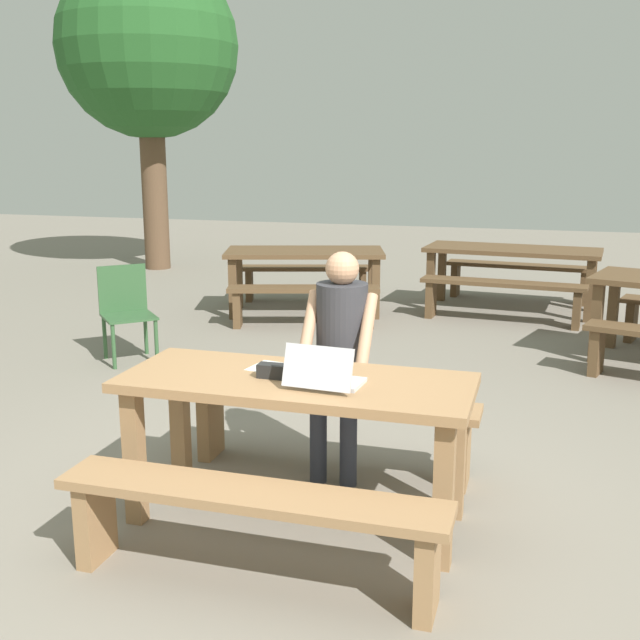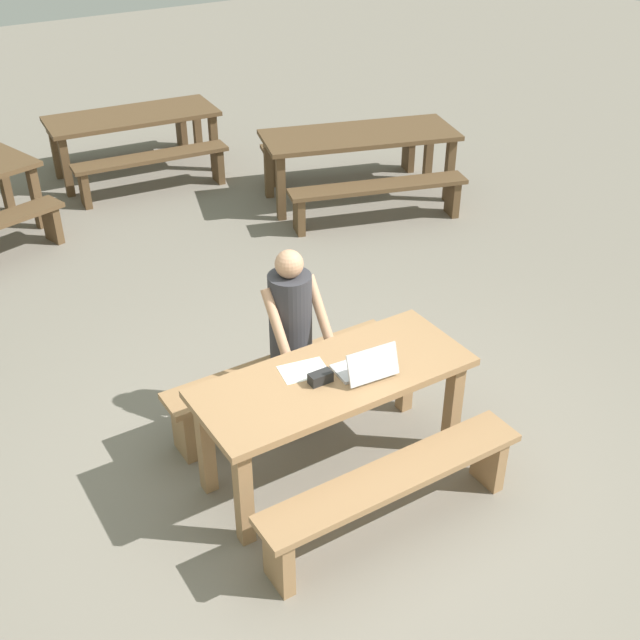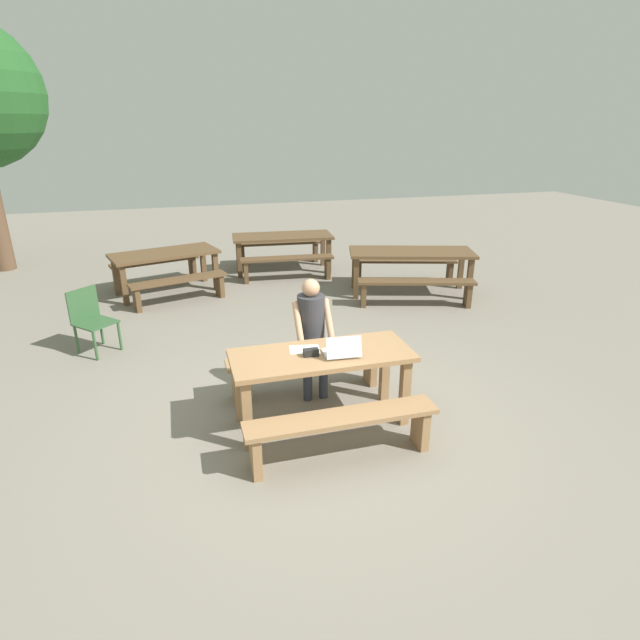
% 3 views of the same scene
% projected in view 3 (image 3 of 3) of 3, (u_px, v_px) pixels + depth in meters
% --- Properties ---
extents(ground_plane, '(30.00, 30.00, 0.00)m').
position_uv_depth(ground_plane, '(322.00, 421.00, 5.31)').
color(ground_plane, gray).
extents(picnic_table_front, '(1.79, 0.72, 0.78)m').
position_uv_depth(picnic_table_front, '(322.00, 365.00, 5.08)').
color(picnic_table_front, '#9E754C').
rests_on(picnic_table_front, ground).
extents(bench_near, '(1.77, 0.30, 0.46)m').
position_uv_depth(bench_near, '(342.00, 427.00, 4.60)').
color(bench_near, '#9E754C').
rests_on(bench_near, ground).
extents(bench_far, '(1.77, 0.30, 0.46)m').
position_uv_depth(bench_far, '(306.00, 364.00, 5.78)').
color(bench_far, '#9E754C').
rests_on(bench_far, ground).
extents(laptop, '(0.37, 0.31, 0.22)m').
position_uv_depth(laptop, '(342.00, 350.00, 4.97)').
color(laptop, silver).
rests_on(laptop, picnic_table_front).
extents(small_pouch, '(0.15, 0.08, 0.07)m').
position_uv_depth(small_pouch, '(311.00, 352.00, 4.96)').
color(small_pouch, black).
rests_on(small_pouch, picnic_table_front).
extents(paper_sheet, '(0.33, 0.26, 0.00)m').
position_uv_depth(paper_sheet, '(304.00, 349.00, 5.11)').
color(paper_sheet, white).
rests_on(paper_sheet, picnic_table_front).
extents(person_seated, '(0.41, 0.41, 1.34)m').
position_uv_depth(person_seated, '(312.00, 329.00, 5.61)').
color(person_seated, '#333847').
rests_on(person_seated, ground).
extents(plastic_chair, '(0.62, 0.62, 0.86)m').
position_uv_depth(plastic_chair, '(91.00, 319.00, 6.79)').
color(plastic_chair, '#335933').
rests_on(plastic_chair, ground).
extents(picnic_table_mid, '(2.05, 0.98, 0.75)m').
position_uv_depth(picnic_table_mid, '(283.00, 240.00, 10.39)').
color(picnic_table_mid, brown).
rests_on(picnic_table_mid, ground).
extents(bench_mid_south, '(1.81, 0.46, 0.46)m').
position_uv_depth(bench_mid_south, '(287.00, 263.00, 9.88)').
color(bench_mid_south, brown).
rests_on(bench_mid_south, ground).
extents(bench_mid_north, '(1.81, 0.46, 0.46)m').
position_uv_depth(bench_mid_north, '(279.00, 247.00, 11.12)').
color(bench_mid_north, brown).
rests_on(bench_mid_north, ground).
extents(picnic_table_rear, '(2.30, 1.42, 0.78)m').
position_uv_depth(picnic_table_rear, '(411.00, 257.00, 9.01)').
color(picnic_table_rear, brown).
rests_on(picnic_table_rear, ground).
extents(bench_rear_south, '(1.94, 0.85, 0.45)m').
position_uv_depth(bench_rear_south, '(416.00, 287.00, 8.49)').
color(bench_rear_south, brown).
rests_on(bench_rear_south, ground).
extents(bench_rear_north, '(1.94, 0.85, 0.45)m').
position_uv_depth(bench_rear_north, '(405.00, 265.00, 9.78)').
color(bench_rear_north, brown).
rests_on(bench_rear_north, ground).
extents(picnic_table_distant, '(1.97, 1.32, 0.74)m').
position_uv_depth(picnic_table_distant, '(165.00, 258.00, 9.09)').
color(picnic_table_distant, brown).
rests_on(picnic_table_distant, ground).
extents(bench_distant_south, '(1.65, 0.75, 0.44)m').
position_uv_depth(bench_distant_south, '(179.00, 285.00, 8.63)').
color(bench_distant_south, brown).
rests_on(bench_distant_south, ground).
extents(bench_distant_north, '(1.65, 0.75, 0.44)m').
position_uv_depth(bench_distant_north, '(156.00, 266.00, 9.76)').
color(bench_distant_north, brown).
rests_on(bench_distant_north, ground).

